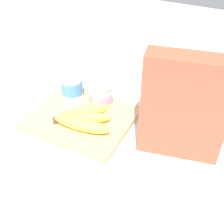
{
  "coord_description": "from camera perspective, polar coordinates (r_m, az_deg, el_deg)",
  "views": [
    {
      "loc": [
        0.38,
        -0.56,
        0.56
      ],
      "look_at": [
        0.1,
        0.0,
        0.07
      ],
      "focal_mm": 46.26,
      "sensor_mm": 36.0,
      "label": 1
    }
  ],
  "objects": [
    {
      "name": "ground_plane",
      "position": [
        0.88,
        -5.95,
        -1.59
      ],
      "size": [
        2.4,
        2.4,
        0.0
      ],
      "primitive_type": "plane",
      "color": "silver"
    },
    {
      "name": "cutting_board",
      "position": [
        0.87,
        -5.98,
        -1.16
      ],
      "size": [
        0.3,
        0.25,
        0.02
      ],
      "primitive_type": "cube",
      "color": "tan",
      "rests_on": "ground_plane"
    },
    {
      "name": "cereal_box",
      "position": [
        0.71,
        14.01,
        0.66
      ],
      "size": [
        0.21,
        0.1,
        0.28
      ],
      "primitive_type": "cube",
      "rotation": [
        0.0,
        0.0,
        0.21
      ],
      "color": "#D85138",
      "rests_on": "ground_plane"
    },
    {
      "name": "yogurt_cup_front",
      "position": [
        0.92,
        -7.95,
        5.14
      ],
      "size": [
        0.07,
        0.07,
        0.09
      ],
      "color": "white",
      "rests_on": "cutting_board"
    },
    {
      "name": "yogurt_cup_back",
      "position": [
        0.88,
        -2.23,
        3.28
      ],
      "size": [
        0.08,
        0.08,
        0.08
      ],
      "color": "white",
      "rests_on": "cutting_board"
    },
    {
      "name": "banana_bunch",
      "position": [
        0.83,
        -5.83,
        -1.2
      ],
      "size": [
        0.18,
        0.16,
        0.04
      ],
      "color": "#E5DD4D",
      "rests_on": "cutting_board"
    },
    {
      "name": "spoon",
      "position": [
        1.07,
        -16.66,
        5.07
      ],
      "size": [
        0.13,
        0.05,
        0.01
      ],
      "color": "silver",
      "rests_on": "ground_plane"
    }
  ]
}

